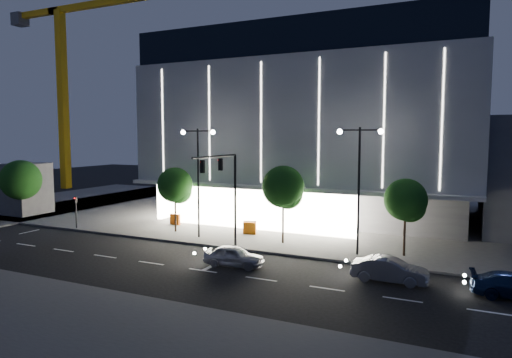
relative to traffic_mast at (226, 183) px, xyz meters
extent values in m
plane|color=black|center=(-1.00, -3.34, -5.03)|extent=(160.00, 160.00, 0.00)
cube|color=#474747|center=(4.00, 20.66, -4.95)|extent=(70.00, 40.00, 0.15)
cube|color=#474747|center=(4.00, -15.34, -4.95)|extent=(70.00, 10.00, 0.15)
cube|color=#474747|center=(-31.00, 6.66, -4.95)|extent=(16.00, 50.00, 0.15)
cube|color=#4C4C51|center=(2.00, 20.66, -3.03)|extent=(28.00, 21.00, 4.00)
cube|color=gray|center=(2.00, 18.66, 4.47)|extent=(30.00, 25.00, 11.00)
cube|color=black|center=(2.00, 18.66, 11.47)|extent=(29.40, 24.50, 3.00)
cube|color=white|center=(-1.00, 7.36, -3.03)|extent=(18.00, 0.40, 3.60)
cube|color=white|center=(-11.80, 12.66, -3.03)|extent=(0.40, 10.00, 3.60)
cube|color=gray|center=(2.00, 6.36, -0.93)|extent=(30.00, 2.00, 0.30)
cube|color=white|center=(2.00, 6.14, 4.47)|extent=(24.00, 0.06, 10.00)
cylinder|color=black|center=(0.00, 1.46, -1.53)|extent=(0.18, 0.18, 7.00)
cylinder|color=black|center=(0.00, -1.44, 1.97)|extent=(0.14, 5.80, 0.14)
cube|color=black|center=(0.00, -0.74, 1.37)|extent=(0.28, 0.18, 0.85)
cube|color=black|center=(0.00, -3.14, 1.37)|extent=(0.28, 0.18, 0.85)
sphere|color=#FF0C0C|center=(-0.12, -0.74, 1.67)|extent=(0.14, 0.14, 0.14)
cylinder|color=black|center=(-4.00, 2.66, -0.53)|extent=(0.16, 0.16, 9.00)
cylinder|color=black|center=(-4.70, 2.66, 3.77)|extent=(1.40, 0.10, 0.10)
cylinder|color=black|center=(-3.30, 2.66, 3.77)|extent=(1.40, 0.10, 0.10)
sphere|color=white|center=(-5.40, 2.66, 3.67)|extent=(0.36, 0.36, 0.36)
sphere|color=white|center=(-2.60, 2.66, 3.67)|extent=(0.36, 0.36, 0.36)
cylinder|color=black|center=(9.00, 2.66, -0.53)|extent=(0.16, 0.16, 9.00)
cylinder|color=black|center=(8.30, 2.66, 3.77)|extent=(1.40, 0.10, 0.10)
cylinder|color=black|center=(9.70, 2.66, 3.77)|extent=(1.40, 0.10, 0.10)
sphere|color=white|center=(7.60, 2.66, 3.67)|extent=(0.36, 0.36, 0.36)
sphere|color=white|center=(10.40, 2.66, 3.67)|extent=(0.36, 0.36, 0.36)
cylinder|color=black|center=(-16.00, 1.16, -3.53)|extent=(0.12, 0.12, 3.00)
cube|color=black|center=(-16.00, 1.16, -2.33)|extent=(0.22, 0.16, 0.55)
sphere|color=#FF0C0C|center=(-16.00, 1.05, -2.18)|extent=(0.10, 0.10, 0.10)
cube|color=gold|center=(-43.00, 24.66, 8.97)|extent=(1.20, 1.20, 28.00)
cube|color=gold|center=(-33.00, 24.66, 22.97)|extent=(24.00, 0.90, 0.90)
cube|color=gold|center=(-48.00, 24.66, 22.97)|extent=(10.00, 0.90, 0.90)
cube|color=#4C4C51|center=(-52.00, 24.66, 22.47)|extent=(2.00, 2.00, 2.00)
cylinder|color=black|center=(-7.00, 3.66, -3.14)|extent=(0.16, 0.16, 3.78)
sphere|color=#16380F|center=(-7.00, 3.66, -0.82)|extent=(3.02, 3.02, 3.02)
sphere|color=#16380F|center=(-6.70, 3.86, -1.36)|extent=(2.16, 2.16, 2.16)
sphere|color=#16380F|center=(-7.25, 3.51, -1.14)|extent=(1.94, 1.94, 1.94)
cylinder|color=black|center=(3.00, 3.66, -3.00)|extent=(0.16, 0.16, 4.06)
sphere|color=#16380F|center=(3.00, 3.66, -0.50)|extent=(3.25, 3.25, 3.25)
sphere|color=#16380F|center=(3.30, 3.86, -1.08)|extent=(2.32, 2.32, 2.32)
sphere|color=#16380F|center=(2.75, 3.51, -0.85)|extent=(2.09, 2.09, 2.09)
cylinder|color=black|center=(12.00, 3.66, -3.21)|extent=(0.16, 0.16, 3.64)
sphere|color=#16380F|center=(12.00, 3.66, -0.97)|extent=(2.91, 2.91, 2.91)
sphere|color=#16380F|center=(12.30, 3.86, -1.49)|extent=(2.08, 2.08, 2.08)
sphere|color=#16380F|center=(11.75, 3.51, -1.28)|extent=(1.87, 1.87, 1.87)
imported|color=#A9ABB1|center=(2.31, -3.16, -4.36)|extent=(4.06, 1.94, 1.34)
imported|color=#97989E|center=(11.93, -2.17, -4.32)|extent=(4.30, 1.52, 1.42)
cube|color=#CA4B0B|center=(-8.83, 6.18, -4.38)|extent=(1.12, 0.38, 1.00)
cube|color=orange|center=(-0.72, 5.41, -4.38)|extent=(1.13, 0.49, 1.00)
cube|color=beige|center=(-0.99, 6.05, -4.38)|extent=(1.12, 0.59, 1.00)
camera|label=1|loc=(15.81, -28.65, 3.35)|focal=32.00mm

